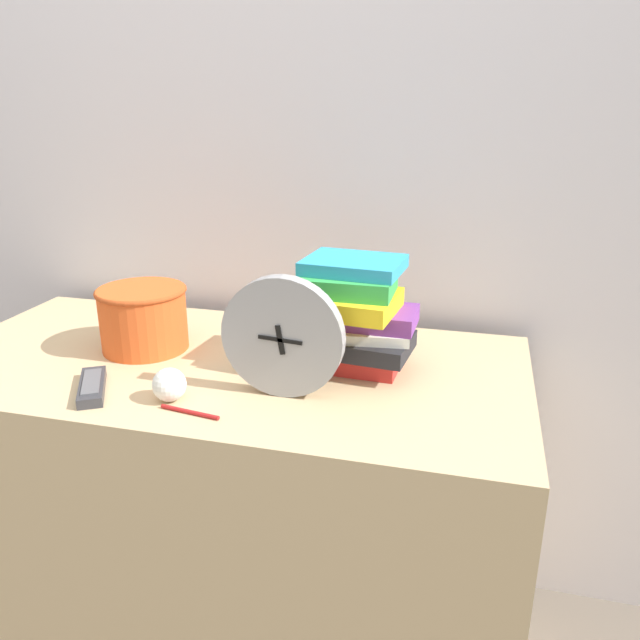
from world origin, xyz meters
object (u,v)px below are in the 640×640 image
Objects in this scene: tv_remote at (92,386)px; pen at (190,412)px; crumpled_paper_ball at (169,385)px; desk_clock at (282,337)px; basket at (143,316)px; book_stack at (353,316)px.

tv_remote is 0.23m from pen.
desk_clock is at bearing 21.18° from crumpled_paper_ball.
basket is at bearing 92.99° from tv_remote.
desk_clock reaches higher than pen.
desk_clock reaches higher than basket.
desk_clock is 0.92× the size of book_stack.
desk_clock is 0.22m from pen.
tv_remote is (-0.37, -0.08, -0.11)m from desk_clock.
desk_clock is at bearing -123.43° from book_stack.
book_stack is at bearing 27.00° from tv_remote.
pen is at bearing -48.32° from basket.
crumpled_paper_ball is at bearing -51.78° from basket.
basket is at bearing 131.68° from pen.
desk_clock is at bearing -21.27° from basket.
desk_clock is 1.51× the size of tv_remote.
tv_remote reaches higher than pen.
desk_clock is 3.68× the size of crumpled_paper_ball.
basket is 0.36m from pen.
crumpled_paper_ball is at bearing -158.82° from desk_clock.
book_stack reaches higher than crumpled_paper_ball.
basket is at bearing 128.22° from crumpled_paper_ball.
book_stack reaches higher than tv_remote.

